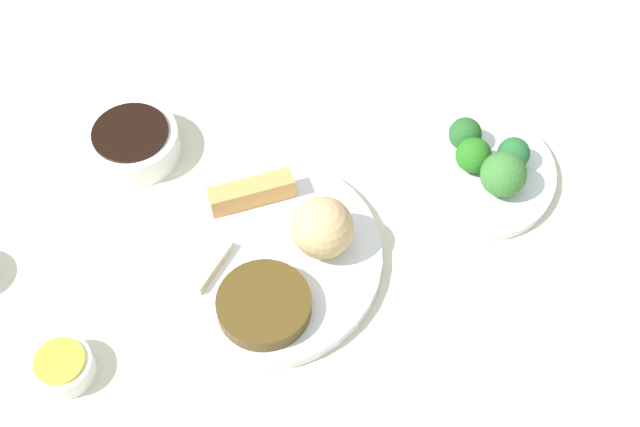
{
  "coord_description": "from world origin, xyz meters",
  "views": [
    {
      "loc": [
        0.38,
        0.32,
        0.83
      ],
      "look_at": [
        -0.08,
        0.07,
        0.06
      ],
      "focal_mm": 46.62,
      "sensor_mm": 36.0,
      "label": 1
    }
  ],
  "objects_px": {
    "soy_sauce_bowl": "(133,143)",
    "sauce_ramekin_hot_mustard": "(63,367)",
    "broccoli_plate": "(472,171)",
    "main_plate": "(259,256)"
  },
  "relations": [
    {
      "from": "main_plate",
      "to": "sauce_ramekin_hot_mustard",
      "type": "relative_size",
      "value": 4.38
    },
    {
      "from": "main_plate",
      "to": "broccoli_plate",
      "type": "bearing_deg",
      "value": 144.26
    },
    {
      "from": "broccoli_plate",
      "to": "sauce_ramekin_hot_mustard",
      "type": "distance_m",
      "value": 0.52
    },
    {
      "from": "main_plate",
      "to": "sauce_ramekin_hot_mustard",
      "type": "xyz_separation_m",
      "value": [
        0.21,
        -0.11,
        0.01
      ]
    },
    {
      "from": "soy_sauce_bowl",
      "to": "sauce_ramekin_hot_mustard",
      "type": "distance_m",
      "value": 0.3
    },
    {
      "from": "soy_sauce_bowl",
      "to": "main_plate",
      "type": "bearing_deg",
      "value": 74.18
    },
    {
      "from": "broccoli_plate",
      "to": "main_plate",
      "type": "bearing_deg",
      "value": -35.74
    },
    {
      "from": "broccoli_plate",
      "to": "sauce_ramekin_hot_mustard",
      "type": "xyz_separation_m",
      "value": [
        0.44,
        -0.27,
        0.01
      ]
    },
    {
      "from": "soy_sauce_bowl",
      "to": "broccoli_plate",
      "type": "bearing_deg",
      "value": 113.79
    },
    {
      "from": "main_plate",
      "to": "sauce_ramekin_hot_mustard",
      "type": "distance_m",
      "value": 0.24
    }
  ]
}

